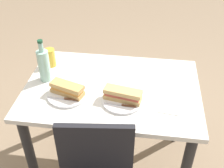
{
  "coord_description": "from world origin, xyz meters",
  "views": [
    {
      "loc": [
        -0.19,
        1.36,
        1.79
      ],
      "look_at": [
        0.0,
        0.0,
        0.75
      ],
      "focal_mm": 45.59,
      "sensor_mm": 36.0,
      "label": 1
    }
  ],
  "objects": [
    {
      "name": "beer_glass",
      "position": [
        0.44,
        -0.18,
        0.79
      ],
      "size": [
        0.07,
        0.07,
        0.12
      ],
      "primitive_type": "cylinder",
      "color": "gold",
      "rests_on": "dining_table"
    },
    {
      "name": "water_bottle",
      "position": [
        0.42,
        -0.02,
        0.84
      ],
      "size": [
        0.07,
        0.07,
        0.28
      ],
      "color": "#99C6B7",
      "rests_on": "dining_table"
    },
    {
      "name": "plate_near",
      "position": [
        0.24,
        0.12,
        0.74
      ],
      "size": [
        0.24,
        0.24,
        0.01
      ],
      "primitive_type": "cylinder",
      "color": "white",
      "rests_on": "dining_table"
    },
    {
      "name": "knife_far",
      "position": [
        -0.08,
        0.18,
        0.75
      ],
      "size": [
        0.18,
        0.03,
        0.01
      ],
      "color": "silver",
      "rests_on": "plate_far"
    },
    {
      "name": "dining_table",
      "position": [
        0.0,
        0.0,
        0.61
      ],
      "size": [
        1.06,
        0.73,
        0.73
      ],
      "color": "silver",
      "rests_on": "ground"
    },
    {
      "name": "plate_far",
      "position": [
        -0.08,
        0.13,
        0.74
      ],
      "size": [
        0.24,
        0.24,
        0.01
      ],
      "primitive_type": "cylinder",
      "color": "white",
      "rests_on": "dining_table"
    },
    {
      "name": "baguette_sandwich_near",
      "position": [
        0.24,
        0.12,
        0.78
      ],
      "size": [
        0.21,
        0.13,
        0.07
      ],
      "color": "tan",
      "rests_on": "plate_near"
    },
    {
      "name": "ground_plane",
      "position": [
        0.0,
        0.0,
        0.0
      ],
      "size": [
        8.0,
        8.0,
        0.0
      ],
      "primitive_type": "plane",
      "color": "#8C755B"
    },
    {
      "name": "baguette_sandwich_far",
      "position": [
        -0.08,
        0.13,
        0.78
      ],
      "size": [
        0.22,
        0.11,
        0.07
      ],
      "color": "tan",
      "rests_on": "plate_far"
    },
    {
      "name": "knife_near",
      "position": [
        0.25,
        0.17,
        0.75
      ],
      "size": [
        0.18,
        0.02,
        0.01
      ],
      "color": "silver",
      "rests_on": "plate_near"
    },
    {
      "name": "paper_napkin",
      "position": [
        -0.34,
        0.13,
        0.73
      ],
      "size": [
        0.16,
        0.16,
        0.0
      ],
      "primitive_type": "cube",
      "rotation": [
        0.0,
        0.0,
        -0.13
      ],
      "color": "white",
      "rests_on": "dining_table"
    }
  ]
}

